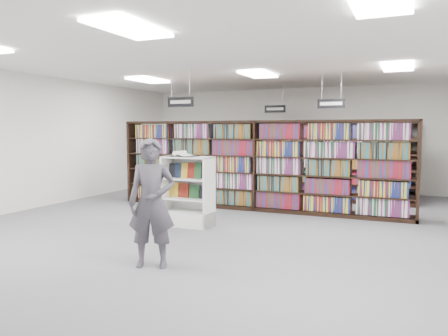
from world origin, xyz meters
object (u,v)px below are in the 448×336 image
at_px(endcap_display, 189,202).
at_px(shopper, 152,203).
at_px(bookshelf_row_near, 258,165).
at_px(open_book, 180,155).

bearing_deg(endcap_display, shopper, -71.93).
bearing_deg(endcap_display, bookshelf_row_near, 74.09).
relative_size(endcap_display, shopper, 0.77).
xyz_separation_m(endcap_display, shopper, (0.76, -2.50, 0.41)).
xyz_separation_m(bookshelf_row_near, endcap_display, (-0.67, -2.19, -0.58)).
bearing_deg(open_book, endcap_display, 31.09).
distance_m(endcap_display, shopper, 2.64).
xyz_separation_m(open_book, shopper, (0.91, -2.43, -0.51)).
height_order(bookshelf_row_near, endcap_display, bookshelf_row_near).
bearing_deg(shopper, bookshelf_row_near, 69.76).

